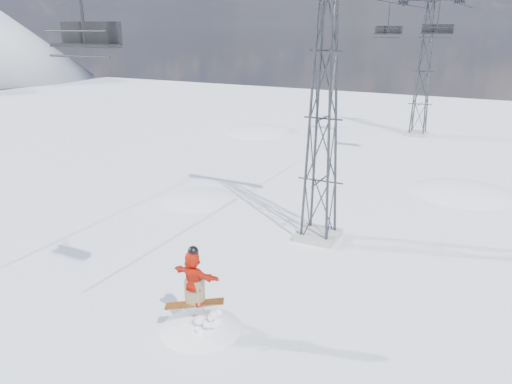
# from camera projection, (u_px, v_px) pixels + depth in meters

# --- Properties ---
(ground) EXTENTS (120.00, 120.00, 0.00)m
(ground) POSITION_uv_depth(u_px,v_px,m) (210.00, 322.00, 16.34)
(ground) COLOR white
(ground) RESTS_ON ground
(snow_terrain) EXTENTS (39.00, 37.00, 22.00)m
(snow_terrain) POSITION_uv_depth(u_px,v_px,m) (305.00, 276.00, 39.38)
(snow_terrain) COLOR white
(snow_terrain) RESTS_ON ground
(lift_tower_near) EXTENTS (5.20, 1.80, 11.43)m
(lift_tower_near) POSITION_uv_depth(u_px,v_px,m) (323.00, 119.00, 21.01)
(lift_tower_near) COLOR #999999
(lift_tower_near) RESTS_ON ground
(lift_tower_far) EXTENTS (5.20, 1.80, 11.43)m
(lift_tower_far) POSITION_uv_depth(u_px,v_px,m) (423.00, 72.00, 42.12)
(lift_tower_far) COLOR #999999
(lift_tower_far) RESTS_ON ground
(snowboarder_jump) EXTENTS (4.40, 4.40, 6.96)m
(snowboarder_jump) POSITION_uv_depth(u_px,v_px,m) (203.00, 371.00, 16.47)
(snowboarder_jump) COLOR white
(snowboarder_jump) RESTS_ON ground
(lift_chair_near) EXTENTS (1.89, 0.54, 2.34)m
(lift_chair_near) POSITION_uv_depth(u_px,v_px,m) (86.00, 37.00, 11.77)
(lift_chair_near) COLOR black
(lift_chair_near) RESTS_ON ground
(lift_chair_mid) EXTENTS (1.93, 0.55, 2.39)m
(lift_chair_mid) POSITION_uv_depth(u_px,v_px,m) (437.00, 30.00, 31.16)
(lift_chair_mid) COLOR black
(lift_chair_mid) RESTS_ON ground
(lift_chair_far) EXTENTS (2.06, 0.59, 2.56)m
(lift_chair_far) POSITION_uv_depth(u_px,v_px,m) (388.00, 31.00, 38.09)
(lift_chair_far) COLOR black
(lift_chair_far) RESTS_ON ground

